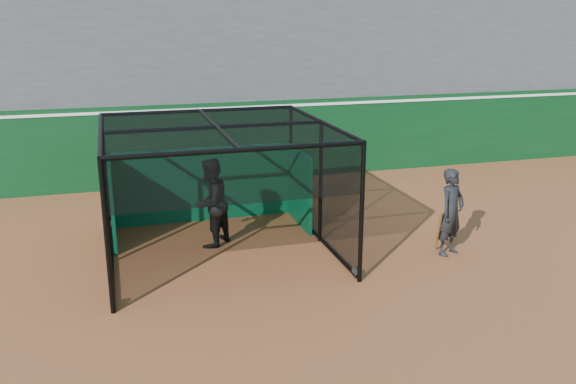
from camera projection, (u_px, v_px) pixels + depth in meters
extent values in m
plane|color=brown|center=(275.00, 295.00, 11.50)|extent=(120.00, 120.00, 0.00)
cube|color=#093616|center=(203.00, 143.00, 18.99)|extent=(50.00, 0.45, 2.50)
cube|color=white|center=(202.00, 108.00, 18.68)|extent=(50.00, 0.50, 0.08)
cube|color=#4C4C4F|center=(184.00, 50.00, 21.83)|extent=(50.00, 7.85, 7.75)
cube|color=#085330|center=(203.00, 184.00, 15.48)|extent=(4.59, 0.10, 1.90)
cylinder|color=black|center=(113.00, 302.00, 10.97)|extent=(0.08, 0.22, 0.22)
cylinder|color=black|center=(356.00, 272.00, 12.24)|extent=(0.08, 0.22, 0.22)
cylinder|color=black|center=(110.00, 225.00, 15.00)|extent=(0.08, 0.22, 0.22)
cylinder|color=black|center=(293.00, 209.00, 16.27)|extent=(0.08, 0.22, 0.22)
imported|color=black|center=(211.00, 203.00, 13.73)|extent=(1.24, 1.24, 2.03)
imported|color=black|center=(451.00, 212.00, 13.24)|extent=(0.84, 0.73, 1.93)
cylinder|color=#593819|center=(439.00, 230.00, 13.33)|extent=(0.15, 0.36, 0.93)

